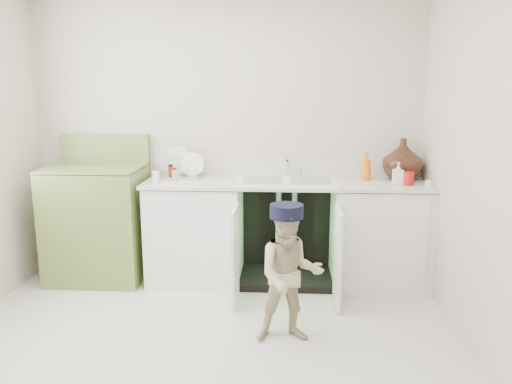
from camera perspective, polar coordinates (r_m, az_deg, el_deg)
ground at (r=3.50m, az=-6.12°, el=-17.06°), size 3.50×3.50×0.00m
room_shell at (r=3.09m, az=-6.62°, el=3.68°), size 6.00×5.50×1.26m
counter_run at (r=4.40m, az=4.00°, el=-4.12°), size 2.44×1.02×1.26m
avocado_stove at (r=4.66m, az=-17.57°, el=-3.19°), size 0.82×0.65×1.27m
repair_worker at (r=3.36m, az=3.88°, el=-9.26°), size 0.49×0.95×0.94m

